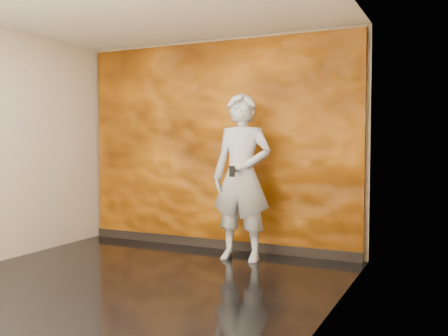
% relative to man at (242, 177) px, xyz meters
% --- Properties ---
extents(room, '(4.02, 4.02, 2.81)m').
position_rel_man_xyz_m(room, '(-0.59, -1.46, 0.40)').
color(room, black).
rests_on(room, ground).
extents(feature_wall, '(3.90, 0.06, 2.75)m').
position_rel_man_xyz_m(feature_wall, '(-0.59, 0.50, 0.38)').
color(feature_wall, orange).
rests_on(feature_wall, ground).
extents(baseboard, '(3.90, 0.04, 0.12)m').
position_rel_man_xyz_m(baseboard, '(-0.59, 0.46, -0.94)').
color(baseboard, black).
rests_on(baseboard, ground).
extents(man, '(0.75, 0.50, 2.01)m').
position_rel_man_xyz_m(man, '(0.00, 0.00, 0.00)').
color(man, '#999FA7').
rests_on(man, ground).
extents(phone, '(0.07, 0.02, 0.13)m').
position_rel_man_xyz_m(phone, '(-0.00, -0.28, 0.09)').
color(phone, black).
rests_on(phone, man).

